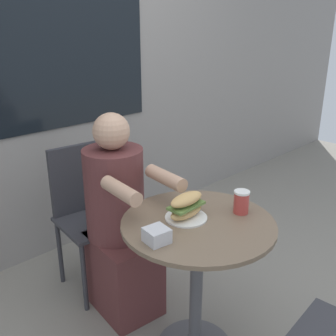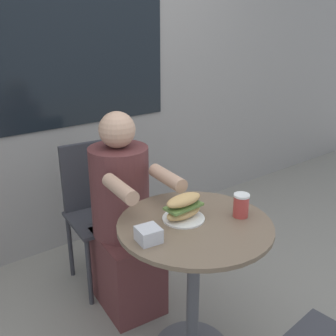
{
  "view_description": "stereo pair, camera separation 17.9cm",
  "coord_description": "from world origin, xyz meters",
  "px_view_note": "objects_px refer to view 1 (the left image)",
  "views": [
    {
      "loc": [
        -1.16,
        -1.02,
        1.55
      ],
      "look_at": [
        0.0,
        0.19,
        0.92
      ],
      "focal_mm": 42.0,
      "sensor_mm": 36.0,
      "label": 1
    },
    {
      "loc": [
        -1.03,
        -1.13,
        1.55
      ],
      "look_at": [
        0.0,
        0.19,
        0.92
      ],
      "focal_mm": 42.0,
      "sensor_mm": 36.0,
      "label": 2
    }
  ],
  "objects_px": {
    "seated_diner": "(119,229)",
    "diner_chair": "(86,204)",
    "sandwich_on_plate": "(186,207)",
    "cafe_table": "(197,259)",
    "drink_cup": "(241,202)"
  },
  "relations": [
    {
      "from": "sandwich_on_plate",
      "to": "cafe_table",
      "type": "bearing_deg",
      "value": -74.28
    },
    {
      "from": "cafe_table",
      "to": "seated_diner",
      "type": "bearing_deg",
      "value": 95.92
    },
    {
      "from": "seated_diner",
      "to": "sandwich_on_plate",
      "type": "relative_size",
      "value": 5.95
    },
    {
      "from": "cafe_table",
      "to": "drink_cup",
      "type": "xyz_separation_m",
      "value": [
        0.21,
        -0.08,
        0.25
      ]
    },
    {
      "from": "diner_chair",
      "to": "drink_cup",
      "type": "distance_m",
      "value": 1.0
    },
    {
      "from": "diner_chair",
      "to": "seated_diner",
      "type": "xyz_separation_m",
      "value": [
        -0.01,
        -0.35,
        -0.03
      ]
    },
    {
      "from": "diner_chair",
      "to": "seated_diner",
      "type": "height_order",
      "value": "seated_diner"
    },
    {
      "from": "cafe_table",
      "to": "seated_diner",
      "type": "height_order",
      "value": "seated_diner"
    },
    {
      "from": "seated_diner",
      "to": "diner_chair",
      "type": "bearing_deg",
      "value": -86.17
    },
    {
      "from": "cafe_table",
      "to": "drink_cup",
      "type": "relative_size",
      "value": 6.68
    },
    {
      "from": "drink_cup",
      "to": "sandwich_on_plate",
      "type": "bearing_deg",
      "value": 148.39
    },
    {
      "from": "cafe_table",
      "to": "diner_chair",
      "type": "relative_size",
      "value": 0.83
    },
    {
      "from": "diner_chair",
      "to": "sandwich_on_plate",
      "type": "relative_size",
      "value": 4.59
    },
    {
      "from": "drink_cup",
      "to": "diner_chair",
      "type": "bearing_deg",
      "value": 104.65
    },
    {
      "from": "diner_chair",
      "to": "sandwich_on_plate",
      "type": "height_order",
      "value": "diner_chair"
    }
  ]
}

